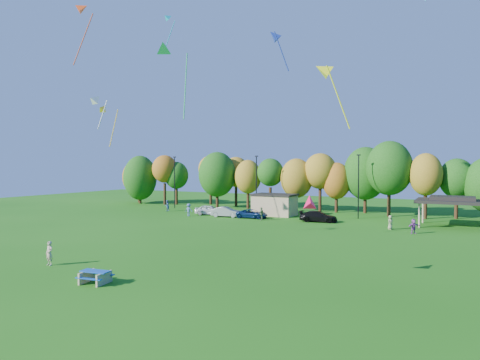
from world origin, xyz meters
The scene contains 24 objects.
ground centered at (0.00, 0.00, 0.00)m, with size 160.00×160.00×0.00m, color #19600F.
tree_line centered at (-1.03, 45.51, 5.91)m, with size 93.57×10.55×11.15m.
lamp_posts centered at (2.00, 40.00, 4.90)m, with size 64.50×0.25×9.09m.
utility_building centered at (-10.00, 38.00, 1.64)m, with size 6.30×4.30×3.25m.
pavilion centered at (14.00, 37.00, 3.23)m, with size 8.20×6.20×3.77m.
picnic_table centered at (-5.54, -1.49, 0.47)m, with size 2.08×1.81×0.82m.
kite_flyer centered at (-12.37, 0.46, 0.92)m, with size 0.67×0.44×1.83m, color #CFAB9B.
car_a centered at (-19.01, 33.93, 0.75)m, with size 1.78×4.43×1.51m, color silver.
car_b centered at (-15.51, 32.91, 0.73)m, with size 1.55×4.45×1.46m, color #A2A1A7.
car_c centered at (-11.53, 33.42, 0.62)m, with size 2.07×4.50×1.25m, color navy.
car_d centered at (-1.92, 33.92, 0.73)m, with size 2.03×5.00×1.45m, color black.
far_person_0 centered at (-20.93, 31.23, 0.93)m, with size 1.20×0.69×1.86m, color #4C65A7.
far_person_1 centered at (-27.97, 35.14, 0.92)m, with size 0.90×0.70×1.85m, color #4E6BAD.
far_person_2 centered at (-9.34, 31.94, 0.89)m, with size 1.05×0.44×1.78m, color #517245.
far_person_4 centered at (10.38, 29.29, 0.83)m, with size 1.53×0.49×1.65m, color purple.
far_person_5 centered at (7.62, 31.37, 0.84)m, with size 0.82×0.53×1.68m, color #999D6C.
kite_0 centered at (-19.63, 24.99, 26.99)m, with size 1.74×2.48×4.34m.
kite_1 centered at (-8.92, 10.26, 18.13)m, with size 2.65×4.21×7.45m.
kite_3 centered at (-1.45, 17.75, 20.21)m, with size 2.69×1.81×4.47m.
kite_4 centered at (-23.25, 16.85, 14.31)m, with size 1.21×3.14×5.31m.
kite_8 centered at (-15.36, 8.19, 13.73)m, with size 1.23×2.20×3.45m.
kite_9 centered at (5.54, 10.97, 14.81)m, with size 3.28×1.85×5.48m.
kite_11 centered at (-19.87, 10.76, 23.66)m, with size 3.08×2.89×6.29m.
kite_15 centered at (6.42, 5.44, 5.26)m, with size 1.44×1.62×1.31m.
Camera 1 is at (15.33, -21.15, 7.58)m, focal length 32.00 mm.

